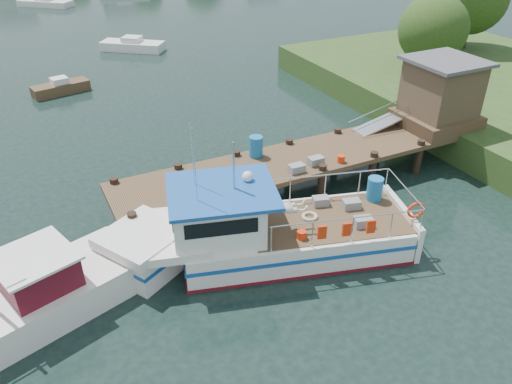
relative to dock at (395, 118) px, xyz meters
name	(u,v)px	position (x,y,z in m)	size (l,w,h in m)	color
ground_plane	(261,197)	(-6.51, -0.01, -2.24)	(160.00, 160.00, 0.00)	black
dock	(395,118)	(0.00, 0.00, 0.00)	(16.60, 3.00, 4.78)	#4B3723
lobster_boat	(257,233)	(-8.39, -3.33, -1.31)	(10.65, 5.41, 5.16)	silver
work_boat	(12,309)	(-16.00, -3.19, -1.56)	(8.13, 4.48, 4.30)	silver
moored_rowboat	(61,87)	(-12.01, 16.33, -1.88)	(3.53, 1.81, 0.98)	#4B3723
moored_b	(133,45)	(-5.59, 23.83, -1.85)	(4.81, 4.26, 1.07)	silver
moored_c	(424,43)	(14.99, 14.04, -1.80)	(7.60, 2.98, 1.18)	silver
moored_d	(45,3)	(-9.52, 45.15, -1.88)	(5.65, 5.32, 0.99)	silver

